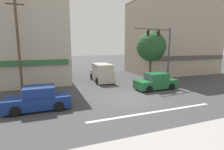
{
  "coord_description": "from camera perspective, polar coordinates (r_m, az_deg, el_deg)",
  "views": [
    {
      "loc": [
        -6.35,
        -12.53,
        4.24
      ],
      "look_at": [
        -0.85,
        2.0,
        1.6
      ],
      "focal_mm": 28.0,
      "sensor_mm": 36.0,
      "label": 1
    }
  ],
  "objects": [
    {
      "name": "utility_pole_near_left",
      "position": [
        17.28,
        -28.21,
        8.26
      ],
      "size": [
        1.4,
        0.22,
        8.03
      ],
      "color": "brown",
      "rests_on": "ground"
    },
    {
      "name": "lane_marking_stripe",
      "position": [
        11.83,
        13.69,
        -11.64
      ],
      "size": [
        9.0,
        0.24,
        0.01
      ],
      "primitive_type": "cube",
      "color": "silver",
      "rests_on": "ground"
    },
    {
      "name": "building_left_block",
      "position": [
        24.15,
        -32.03,
        9.81
      ],
      "size": [
        13.99,
        10.81,
        9.84
      ],
      "color": "#B7AD99",
      "rests_on": "ground"
    },
    {
      "name": "sedan_crossing_center",
      "position": [
        17.59,
        14.08,
        -2.22
      ],
      "size": [
        4.15,
        1.97,
        1.58
      ],
      "color": "#1E6033",
      "rests_on": "ground"
    },
    {
      "name": "street_tree",
      "position": [
        22.53,
        12.67,
        9.0
      ],
      "size": [
        3.63,
        3.63,
        5.91
      ],
      "color": "#4C3823",
      "rests_on": "ground"
    },
    {
      "name": "sedan_crossing_leftbound",
      "position": [
        12.71,
        -22.88,
        -7.27
      ],
      "size": [
        4.11,
        1.9,
        1.58
      ],
      "color": "navy",
      "rests_on": "ground"
    },
    {
      "name": "traffic_light_mast",
      "position": [
        20.7,
        16.26,
        9.09
      ],
      "size": [
        4.87,
        0.67,
        6.2
      ],
      "color": "#47474C",
      "rests_on": "ground"
    },
    {
      "name": "van_approaching_near",
      "position": [
        20.76,
        -3.37,
        0.67
      ],
      "size": [
        2.15,
        4.65,
        2.11
      ],
      "color": "#B7B29E",
      "rests_on": "ground"
    },
    {
      "name": "ground_plane",
      "position": [
        14.67,
        5.92,
        -7.21
      ],
      "size": [
        120.0,
        120.0,
        0.0
      ],
      "primitive_type": "plane",
      "color": "#3D3D3F"
    },
    {
      "name": "building_right_corner",
      "position": [
        29.37,
        18.99,
        11.33
      ],
      "size": [
        12.48,
        8.31,
        10.73
      ],
      "color": "tan",
      "rests_on": "ground"
    }
  ]
}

